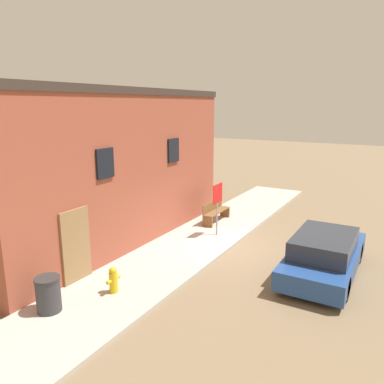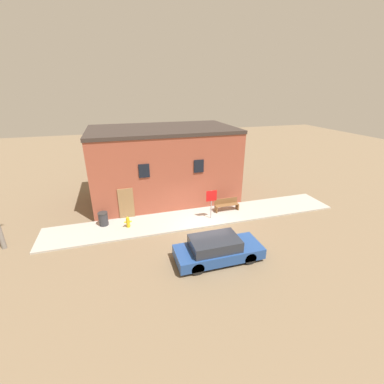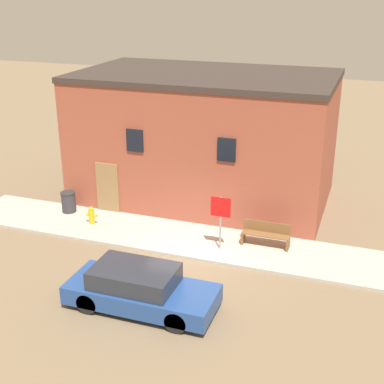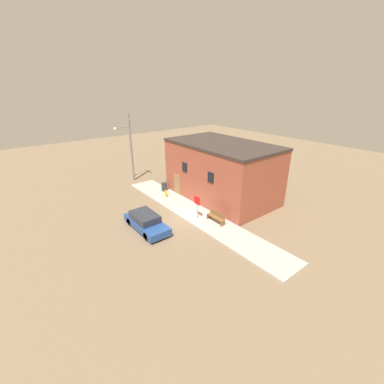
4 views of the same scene
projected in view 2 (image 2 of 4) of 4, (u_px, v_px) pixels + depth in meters
ground_plane at (204, 228)px, 16.39m from camera, size 80.00×80.00×0.00m
sidewalk at (198, 218)px, 17.59m from camera, size 19.84×2.75×0.10m
brick_building at (164, 163)px, 20.18m from camera, size 10.80×6.39×5.56m
fire_hydrant at (128, 222)px, 16.17m from camera, size 0.47×0.23×0.73m
stop_sign at (211, 199)px, 16.88m from camera, size 0.73×0.06×2.01m
bench at (227, 205)px, 18.38m from camera, size 1.74×0.44×0.88m
trash_bin at (103, 219)px, 16.39m from camera, size 0.61×0.61×0.87m
parked_car at (217, 249)px, 13.17m from camera, size 4.49×1.82×1.30m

